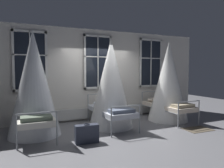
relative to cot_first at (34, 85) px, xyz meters
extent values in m
plane|color=slate|center=(2.19, -0.16, -1.35)|extent=(16.98, 16.98, 0.00)
cube|color=silver|center=(2.19, 1.19, 0.23)|extent=(8.50, 0.10, 3.16)
cube|color=black|center=(-0.03, 1.08, 0.68)|extent=(1.02, 0.02, 1.88)
cube|color=silver|center=(-0.03, 1.08, -0.23)|extent=(1.02, 0.06, 0.07)
cube|color=silver|center=(-0.03, 1.08, 1.58)|extent=(1.02, 0.06, 0.07)
cube|color=silver|center=(-0.51, 1.08, 0.68)|extent=(0.07, 0.06, 1.88)
cube|color=silver|center=(0.44, 1.08, 0.68)|extent=(0.07, 0.06, 1.88)
cube|color=silver|center=(-0.03, 1.08, 0.68)|extent=(0.04, 0.06, 1.88)
cube|color=silver|center=(-0.03, 1.08, 0.86)|extent=(1.02, 0.06, 0.04)
cube|color=black|center=(2.19, 1.08, 0.68)|extent=(1.02, 0.02, 1.88)
cube|color=silver|center=(2.19, 1.08, -0.23)|extent=(1.02, 0.06, 0.07)
cube|color=silver|center=(2.19, 1.08, 1.58)|extent=(1.02, 0.06, 0.07)
cube|color=silver|center=(1.71, 1.08, 0.68)|extent=(0.07, 0.06, 1.88)
cube|color=silver|center=(2.67, 1.08, 0.68)|extent=(0.07, 0.06, 1.88)
cube|color=silver|center=(2.19, 1.08, 0.68)|extent=(0.04, 0.06, 1.88)
cube|color=silver|center=(2.19, 1.08, 0.86)|extent=(1.02, 0.06, 0.04)
cube|color=black|center=(4.41, 1.08, 0.68)|extent=(1.02, 0.02, 1.88)
cube|color=silver|center=(4.41, 1.08, -0.23)|extent=(1.02, 0.06, 0.07)
cube|color=silver|center=(4.41, 1.08, 1.58)|extent=(1.02, 0.06, 0.07)
cube|color=silver|center=(3.93, 1.08, 0.68)|extent=(0.07, 0.06, 1.88)
cube|color=silver|center=(4.89, 1.08, 0.68)|extent=(0.07, 0.06, 1.88)
cube|color=silver|center=(4.41, 1.08, 0.68)|extent=(0.04, 0.06, 1.88)
cube|color=silver|center=(4.41, 1.08, 0.86)|extent=(1.02, 0.06, 0.04)
cube|color=silver|center=(2.19, 1.06, -1.10)|extent=(5.04, 0.10, 0.36)
cylinder|color=#9EA3A8|center=(-0.42, 0.97, -0.89)|extent=(0.04, 0.04, 0.91)
cylinder|color=#9EA3A8|center=(0.43, 0.96, -0.89)|extent=(0.04, 0.04, 0.91)
cylinder|color=#9EA3A8|center=(-0.43, -0.96, -0.96)|extent=(0.04, 0.04, 0.78)
cylinder|color=#9EA3A8|center=(0.42, -0.97, -0.96)|extent=(0.04, 0.04, 0.78)
cylinder|color=#9EA3A8|center=(-0.43, 0.00, -0.93)|extent=(0.05, 1.93, 0.03)
cylinder|color=#9EA3A8|center=(0.43, 0.00, -0.93)|extent=(0.05, 1.93, 0.03)
cylinder|color=#9EA3A8|center=(0.01, 0.96, -0.44)|extent=(0.86, 0.04, 0.03)
cylinder|color=#9EA3A8|center=(-0.01, -0.97, -0.57)|extent=(0.86, 0.04, 0.03)
cube|color=silver|center=(0.00, 0.00, -0.86)|extent=(0.89, 1.96, 0.14)
ellipsoid|color=silver|center=(0.01, 0.72, -0.72)|extent=(0.66, 0.40, 0.14)
cube|color=slate|center=(0.00, -0.71, -0.74)|extent=(0.70, 0.36, 0.10)
cone|color=white|center=(0.00, 0.00, 0.05)|extent=(1.38, 1.38, 2.80)
cylinder|color=#9EA3A8|center=(1.77, 0.93, -0.89)|extent=(0.04, 0.04, 0.91)
cylinder|color=#9EA3A8|center=(2.63, 0.94, -0.89)|extent=(0.04, 0.04, 0.91)
cylinder|color=#9EA3A8|center=(1.80, -1.00, -0.96)|extent=(0.04, 0.04, 0.78)
cylinder|color=#9EA3A8|center=(2.65, -0.99, -0.96)|extent=(0.04, 0.04, 0.78)
cylinder|color=#9EA3A8|center=(1.79, -0.03, -0.93)|extent=(0.06, 1.93, 0.03)
cylinder|color=#9EA3A8|center=(2.64, -0.02, -0.93)|extent=(0.06, 1.93, 0.03)
cylinder|color=#9EA3A8|center=(2.20, 0.94, -0.44)|extent=(0.86, 0.04, 0.03)
cylinder|color=#9EA3A8|center=(2.23, -0.99, -0.57)|extent=(0.86, 0.04, 0.03)
cube|color=silver|center=(2.21, -0.03, -0.86)|extent=(0.90, 1.96, 0.14)
ellipsoid|color=silver|center=(2.21, 0.70, -0.72)|extent=(0.66, 0.41, 0.14)
cube|color=slate|center=(2.22, -0.73, -0.74)|extent=(0.71, 0.37, 0.10)
cone|color=white|center=(2.21, -0.03, 0.00)|extent=(1.38, 1.38, 2.69)
cylinder|color=#9EA3A8|center=(3.92, 0.89, -0.89)|extent=(0.04, 0.04, 0.91)
cylinder|color=#9EA3A8|center=(4.77, 0.92, -0.89)|extent=(0.04, 0.04, 0.91)
cylinder|color=#9EA3A8|center=(3.97, -1.04, -0.96)|extent=(0.04, 0.04, 0.78)
cylinder|color=#9EA3A8|center=(4.83, -1.01, -0.96)|extent=(0.04, 0.04, 0.78)
cylinder|color=#9EA3A8|center=(3.94, -0.07, -0.93)|extent=(0.09, 1.93, 0.03)
cylinder|color=#9EA3A8|center=(4.80, -0.05, -0.93)|extent=(0.09, 1.93, 0.03)
cylinder|color=#9EA3A8|center=(4.34, 0.91, -0.44)|extent=(0.86, 0.06, 0.03)
cylinder|color=#9EA3A8|center=(4.40, -1.02, -0.57)|extent=(0.86, 0.06, 0.03)
cube|color=beige|center=(4.37, -0.06, -0.86)|extent=(0.93, 1.98, 0.14)
ellipsoid|color=beige|center=(4.35, 0.67, -0.72)|extent=(0.67, 0.42, 0.14)
cube|color=tan|center=(4.39, -0.76, -0.74)|extent=(0.71, 0.38, 0.10)
cone|color=white|center=(4.37, -0.06, 0.01)|extent=(1.38, 1.38, 2.73)
cube|color=brown|center=(4.41, -1.38, -1.34)|extent=(0.82, 0.58, 0.01)
cube|color=#2D3342|center=(1.09, -1.14, -1.13)|extent=(0.57, 0.23, 0.44)
cube|color=tan|center=(1.10, -1.04, -1.13)|extent=(0.50, 0.04, 0.03)
torus|color=#2D3342|center=(1.09, -1.14, -0.89)|extent=(0.15, 0.15, 0.02)
camera|label=1|loc=(-0.33, -5.86, 0.39)|focal=33.37mm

